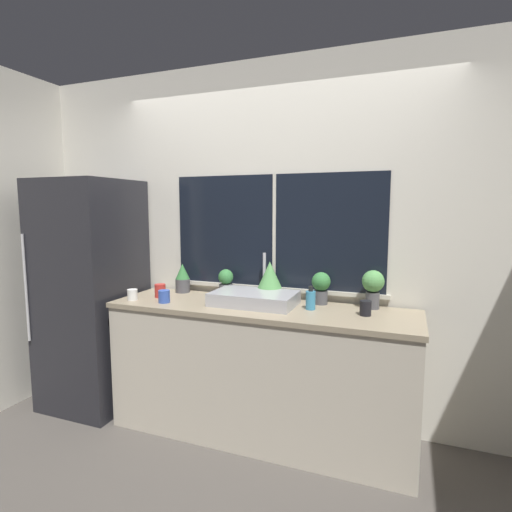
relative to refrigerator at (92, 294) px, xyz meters
name	(u,v)px	position (x,y,z in m)	size (l,w,h in m)	color
ground_plane	(244,456)	(1.45, -0.26, -0.92)	(14.00, 14.00, 0.00)	#4C4742
wall_back	(276,243)	(1.45, 0.38, 0.43)	(8.00, 0.09, 2.70)	silver
wall_left	(127,231)	(-0.62, 1.24, 0.43)	(0.06, 7.00, 2.70)	silver
counter	(260,371)	(1.45, 0.03, -0.45)	(2.13, 0.60, 0.94)	beige
refrigerator	(92,294)	(0.00, 0.00, 0.00)	(0.67, 0.69, 1.83)	#232328
sink	(254,298)	(1.40, 0.06, 0.07)	(0.58, 0.41, 0.35)	#ADADB2
potted_plant_far_left	(183,278)	(0.71, 0.24, 0.13)	(0.12, 0.12, 0.23)	#4C4C51
potted_plant_left	(226,282)	(1.09, 0.24, 0.13)	(0.12, 0.12, 0.21)	#4C4C51
potted_plant_center	(269,277)	(1.45, 0.24, 0.19)	(0.18, 0.18, 0.29)	#4C4C51
potted_plant_right	(321,286)	(1.83, 0.24, 0.15)	(0.13, 0.13, 0.23)	#4C4C51
potted_plant_far_right	(373,286)	(2.19, 0.24, 0.18)	(0.15, 0.15, 0.26)	#4C4C51
soap_bottle	(311,300)	(1.80, 0.07, 0.09)	(0.07, 0.07, 0.16)	teal
mug_black	(366,308)	(2.16, 0.04, 0.07)	(0.07, 0.07, 0.10)	black
mug_white	(132,295)	(0.51, -0.13, 0.06)	(0.07, 0.07, 0.08)	white
mug_red	(160,291)	(0.64, 0.02, 0.07)	(0.08, 0.08, 0.10)	#B72D28
mug_blue	(164,296)	(0.77, -0.11, 0.07)	(0.08, 0.08, 0.09)	#3351AD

